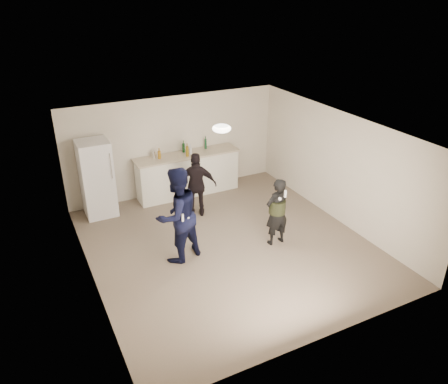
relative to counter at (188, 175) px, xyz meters
name	(u,v)px	position (x,y,z in m)	size (l,w,h in m)	color
floor	(228,245)	(-0.21, -2.67, -0.53)	(6.00, 6.00, 0.00)	#6B5B4C
ceiling	(229,130)	(-0.21, -2.67, 1.98)	(6.00, 6.00, 0.00)	silver
wall_back	(174,145)	(-0.21, 0.33, 0.72)	(6.00, 6.00, 0.00)	beige
wall_front	(325,274)	(-0.21, -5.67, 0.72)	(6.00, 6.00, 0.00)	beige
wall_left	(86,223)	(-2.96, -2.67, 0.72)	(6.00, 6.00, 0.00)	beige
wall_right	(339,167)	(2.54, -2.67, 0.72)	(6.00, 6.00, 0.00)	beige
counter	(188,175)	(0.00, 0.00, 0.00)	(2.60, 0.56, 1.05)	silver
counter_top	(187,155)	(0.00, 0.00, 0.55)	(2.68, 0.64, 0.04)	beige
fridge	(97,179)	(-2.27, -0.07, 0.38)	(0.70, 0.70, 1.80)	white
fridge_handle	(111,166)	(-1.99, -0.44, 0.78)	(0.02, 0.02, 0.60)	silver
ceiling_dome	(222,128)	(-0.21, -2.37, 1.93)	(0.36, 0.36, 0.16)	white
shaker	(154,154)	(-0.82, 0.13, 0.65)	(0.08, 0.08, 0.17)	silver
man	(177,215)	(-1.28, -2.63, 0.44)	(0.94, 0.73, 1.92)	#0E133B
woman	(277,212)	(0.73, -3.01, 0.21)	(0.53, 0.35, 1.46)	black
camo_shorts	(277,207)	(0.73, -3.01, 0.32)	(0.34, 0.34, 0.28)	#2E3819
spectator	(197,185)	(-0.24, -1.16, 0.24)	(0.90, 0.38, 1.54)	black
remote_man	(183,218)	(-1.28, -2.91, 0.53)	(0.04, 0.04, 0.15)	white
nunchuk_man	(188,219)	(-1.16, -2.88, 0.45)	(0.07, 0.07, 0.07)	white
remote_woman	(285,194)	(0.73, -3.26, 0.72)	(0.04, 0.04, 0.15)	white
nunchuk_woman	(280,199)	(0.63, -3.23, 0.62)	(0.07, 0.07, 0.07)	silver
bottle_cluster	(185,150)	(-0.05, 0.03, 0.68)	(1.36, 0.39, 0.26)	#134218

